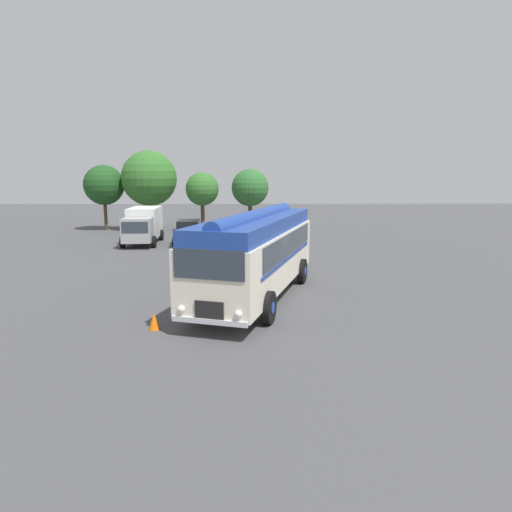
% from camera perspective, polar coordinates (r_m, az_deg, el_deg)
% --- Properties ---
extents(ground_plane, '(120.00, 120.00, 0.00)m').
position_cam_1_polar(ground_plane, '(18.14, 0.36, -5.29)').
color(ground_plane, '#474749').
extents(vintage_bus, '(5.35, 10.36, 3.49)m').
position_cam_1_polar(vintage_bus, '(17.91, 0.08, 0.71)').
color(vintage_bus, silver).
rests_on(vintage_bus, ground).
extents(car_near_left, '(2.09, 4.26, 1.66)m').
position_cam_1_polar(car_near_left, '(32.72, -8.42, 3.02)').
color(car_near_left, black).
rests_on(car_near_left, ground).
extents(car_mid_left, '(2.35, 4.38, 1.66)m').
position_cam_1_polar(car_mid_left, '(31.59, -4.06, 2.85)').
color(car_mid_left, black).
rests_on(car_mid_left, ground).
extents(car_mid_right, '(2.06, 4.25, 1.66)m').
position_cam_1_polar(car_mid_right, '(32.43, 1.46, 3.06)').
color(car_mid_right, '#4C5156').
rests_on(car_mid_right, ground).
extents(box_van, '(2.51, 5.84, 2.50)m').
position_cam_1_polar(box_van, '(33.49, -13.90, 3.88)').
color(box_van, silver).
rests_on(box_van, ground).
extents(tree_far_left, '(3.49, 3.49, 5.70)m').
position_cam_1_polar(tree_far_left, '(42.54, -18.45, 8.38)').
color(tree_far_left, '#4C3823').
rests_on(tree_far_left, ground).
extents(tree_left_of_centre, '(4.77, 4.77, 6.92)m').
position_cam_1_polar(tree_left_of_centre, '(41.18, -13.09, 9.43)').
color(tree_left_of_centre, '#4C3823').
rests_on(tree_left_of_centre, ground).
extents(tree_centre, '(2.82, 2.82, 5.05)m').
position_cam_1_polar(tree_centre, '(39.40, -6.75, 8.28)').
color(tree_centre, '#4C3823').
rests_on(tree_centre, ground).
extents(tree_right_of_centre, '(3.19, 3.19, 5.34)m').
position_cam_1_polar(tree_right_of_centre, '(39.71, -0.65, 8.51)').
color(tree_right_of_centre, '#4C3823').
rests_on(tree_right_of_centre, ground).
extents(traffic_cone, '(0.36, 0.36, 0.55)m').
position_cam_1_polar(traffic_cone, '(14.88, -12.62, -7.92)').
color(traffic_cone, orange).
rests_on(traffic_cone, ground).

